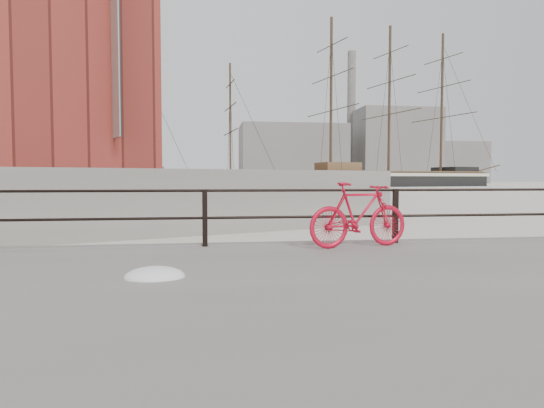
{
  "coord_description": "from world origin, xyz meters",
  "views": [
    {
      "loc": [
        -7.0,
        -8.7,
        1.54
      ],
      "look_at": [
        -5.58,
        1.5,
        1.0
      ],
      "focal_mm": 32.0,
      "sensor_mm": 36.0,
      "label": 1
    }
  ],
  "objects_px": {
    "bicycle": "(359,215)",
    "schooner_left": "(119,188)",
    "barque_black": "(388,187)",
    "schooner_mid": "(189,188)"
  },
  "relations": [
    {
      "from": "bicycle",
      "to": "schooner_left",
      "type": "height_order",
      "value": "schooner_left"
    },
    {
      "from": "schooner_mid",
      "to": "schooner_left",
      "type": "distance_m",
      "value": 11.24
    },
    {
      "from": "bicycle",
      "to": "schooner_left",
      "type": "xyz_separation_m",
      "value": [
        -16.39,
        73.15,
        -0.91
      ]
    },
    {
      "from": "barque_black",
      "to": "schooner_left",
      "type": "xyz_separation_m",
      "value": [
        -49.38,
        -9.52,
        0.0
      ]
    },
    {
      "from": "barque_black",
      "to": "schooner_mid",
      "type": "xyz_separation_m",
      "value": [
        -38.16,
        -8.86,
        0.0
      ]
    },
    {
      "from": "schooner_left",
      "to": "barque_black",
      "type": "bearing_deg",
      "value": -5.07
    },
    {
      "from": "bicycle",
      "to": "barque_black",
      "type": "height_order",
      "value": "barque_black"
    },
    {
      "from": "bicycle",
      "to": "schooner_mid",
      "type": "bearing_deg",
      "value": 81.91
    },
    {
      "from": "barque_black",
      "to": "schooner_mid",
      "type": "relative_size",
      "value": 1.86
    },
    {
      "from": "bicycle",
      "to": "schooner_mid",
      "type": "distance_m",
      "value": 73.99
    }
  ]
}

